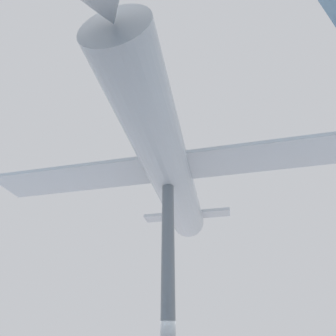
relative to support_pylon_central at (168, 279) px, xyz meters
name	(u,v)px	position (x,y,z in m)	size (l,w,h in m)	color
support_pylon_central	(168,279)	(0.00, 0.00, 0.00)	(0.51, 0.51, 7.67)	slate
suspended_airplane	(167,164)	(-0.01, 0.32, 4.87)	(17.48, 15.30, 3.55)	#B2B7BC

